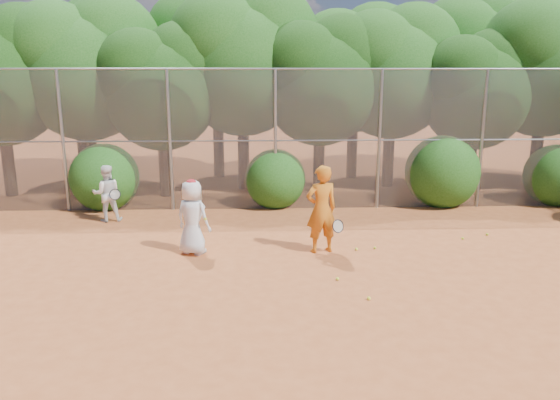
{
  "coord_description": "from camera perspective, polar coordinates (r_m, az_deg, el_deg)",
  "views": [
    {
      "loc": [
        -1.45,
        -9.54,
        4.02
      ],
      "look_at": [
        -1.0,
        2.5,
        1.1
      ],
      "focal_mm": 35.0,
      "sensor_mm": 36.0,
      "label": 1
    }
  ],
  "objects": [
    {
      "name": "player_yellow",
      "position": [
        12.08,
        4.35,
        -0.98
      ],
      "size": [
        0.92,
        0.65,
        1.97
      ],
      "rotation": [
        0.0,
        0.0,
        3.42
      ],
      "color": "#CA6D17",
      "rests_on": "ground"
    },
    {
      "name": "tree_5",
      "position": [
        19.12,
        11.82,
        13.43
      ],
      "size": [
        4.51,
        3.92,
        6.17
      ],
      "color": "black",
      "rests_on": "ground"
    },
    {
      "name": "tree_12",
      "position": [
        22.29,
        19.55,
        14.13
      ],
      "size": [
        5.02,
        4.37,
        6.88
      ],
      "color": "black",
      "rests_on": "ground"
    },
    {
      "name": "tree_4",
      "position": [
        17.9,
        4.39,
        12.75
      ],
      "size": [
        4.19,
        3.64,
        5.73
      ],
      "color": "black",
      "rests_on": "ground"
    },
    {
      "name": "ball_6",
      "position": [
        12.5,
        7.99,
        -5.11
      ],
      "size": [
        0.07,
        0.07,
        0.07
      ],
      "primitive_type": "sphere",
      "color": "#C5D526",
      "rests_on": "ground"
    },
    {
      "name": "ball_4",
      "position": [
        10.77,
        6.03,
        -8.19
      ],
      "size": [
        0.07,
        0.07,
        0.07
      ],
      "primitive_type": "sphere",
      "color": "#C5D526",
      "rests_on": "ground"
    },
    {
      "name": "bush_0",
      "position": [
        16.76,
        -17.88,
        2.58
      ],
      "size": [
        2.0,
        2.0,
        2.0
      ],
      "primitive_type": "sphere",
      "color": "#1A4C13",
      "rests_on": "ground"
    },
    {
      "name": "ball_2",
      "position": [
        9.98,
        9.27,
        -10.11
      ],
      "size": [
        0.07,
        0.07,
        0.07
      ],
      "primitive_type": "sphere",
      "color": "#C5D526",
      "rests_on": "ground"
    },
    {
      "name": "ball_5",
      "position": [
        13.86,
        18.54,
        -3.82
      ],
      "size": [
        0.07,
        0.07,
        0.07
      ],
      "primitive_type": "sphere",
      "color": "#C5D526",
      "rests_on": "ground"
    },
    {
      "name": "tree_10",
      "position": [
        20.65,
        -6.49,
        15.23
      ],
      "size": [
        5.15,
        4.48,
        7.06
      ],
      "color": "black",
      "rests_on": "ground"
    },
    {
      "name": "ground",
      "position": [
        10.46,
        6.08,
        -9.07
      ],
      "size": [
        80.0,
        80.0,
        0.0
      ],
      "primitive_type": "plane",
      "color": "#A85025",
      "rests_on": "ground"
    },
    {
      "name": "player_teen",
      "position": [
        12.12,
        -9.13,
        -1.78
      ],
      "size": [
        0.97,
        0.85,
        1.69
      ],
      "rotation": [
        0.0,
        0.0,
        2.65
      ],
      "color": "silver",
      "rests_on": "ground"
    },
    {
      "name": "bush_1",
      "position": [
        16.16,
        -0.51,
        2.49
      ],
      "size": [
        1.8,
        1.8,
        1.8
      ],
      "primitive_type": "sphere",
      "color": "#1A4C13",
      "rests_on": "ground"
    },
    {
      "name": "bush_3",
      "position": [
        18.46,
        26.93,
        2.56
      ],
      "size": [
        1.9,
        1.9,
        1.9
      ],
      "primitive_type": "sphere",
      "color": "#1A4C13",
      "rests_on": "ground"
    },
    {
      "name": "fence_back",
      "position": [
        15.73,
        2.75,
        6.42
      ],
      "size": [
        20.05,
        0.09,
        4.03
      ],
      "color": "gray",
      "rests_on": "ground"
    },
    {
      "name": "tree_6",
      "position": [
        18.93,
        19.95,
        11.16
      ],
      "size": [
        3.86,
        3.36,
        5.29
      ],
      "color": "black",
      "rests_on": "ground"
    },
    {
      "name": "ball_0",
      "position": [
        12.66,
        9.88,
        -4.94
      ],
      "size": [
        0.07,
        0.07,
        0.07
      ],
      "primitive_type": "sphere",
      "color": "#C5D526",
      "rests_on": "ground"
    },
    {
      "name": "ball_1",
      "position": [
        14.4,
        20.83,
        -3.37
      ],
      "size": [
        0.07,
        0.07,
        0.07
      ],
      "primitive_type": "sphere",
      "color": "#C5D526",
      "rests_on": "ground"
    },
    {
      "name": "tree_11",
      "position": [
        20.49,
        7.95,
        13.9
      ],
      "size": [
        4.64,
        4.03,
        6.35
      ],
      "color": "black",
      "rests_on": "ground"
    },
    {
      "name": "player_white",
      "position": [
        15.28,
        -17.66,
        0.67
      ],
      "size": [
        0.89,
        0.75,
        1.53
      ],
      "rotation": [
        0.0,
        0.0,
        3.4
      ],
      "color": "white",
      "rests_on": "ground"
    },
    {
      "name": "tree_7",
      "position": [
        20.53,
        26.18,
        13.0
      ],
      "size": [
        4.77,
        4.14,
        6.53
      ],
      "color": "black",
      "rests_on": "ground"
    },
    {
      "name": "bush_2",
      "position": [
        17.01,
        16.61,
        3.17
      ],
      "size": [
        2.2,
        2.2,
        2.2
      ],
      "primitive_type": "sphere",
      "color": "#1A4C13",
      "rests_on": "ground"
    },
    {
      "name": "tree_2",
      "position": [
        17.64,
        -12.2,
        11.91
      ],
      "size": [
        3.99,
        3.47,
        5.47
      ],
      "color": "black",
      "rests_on": "ground"
    },
    {
      "name": "tree_0",
      "position": [
        19.31,
        -27.23,
        11.9
      ],
      "size": [
        4.38,
        3.81,
        6.0
      ],
      "color": "black",
      "rests_on": "ground"
    },
    {
      "name": "tree_3",
      "position": [
        18.4,
        -3.79,
        14.76
      ],
      "size": [
        4.89,
        4.26,
        6.7
      ],
      "color": "black",
      "rests_on": "ground"
    },
    {
      "name": "tree_1",
      "position": [
        18.9,
        -19.58,
        13.3
      ],
      "size": [
        4.64,
        4.03,
        6.35
      ],
      "color": "black",
      "rests_on": "ground"
    },
    {
      "name": "tree_9",
      "position": [
        21.4,
        -20.4,
        13.65
      ],
      "size": [
        4.83,
        4.2,
        6.62
      ],
      "color": "black",
      "rests_on": "ground"
    }
  ]
}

